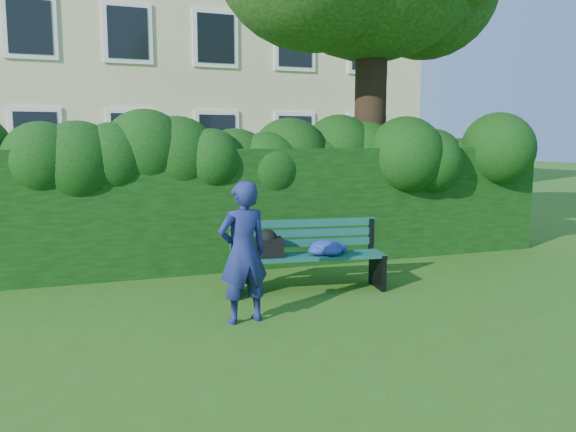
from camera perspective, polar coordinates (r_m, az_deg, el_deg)
name	(u,v)px	position (r m, az deg, el deg)	size (l,w,h in m)	color
ground	(305,300)	(6.86, 1.72, -8.51)	(80.00, 80.00, 0.00)	#2D5A16
apartment_building	(154,20)	(20.68, -13.42, 18.78)	(16.00, 8.08, 12.00)	beige
hedge	(253,207)	(8.74, -3.56, 0.97)	(10.00, 1.00, 1.80)	black
park_bench	(305,252)	(7.18, 1.78, -3.68)	(2.02, 0.82, 0.89)	#0E473C
man_reading	(243,252)	(5.90, -4.58, -3.69)	(0.55, 0.36, 1.50)	navy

